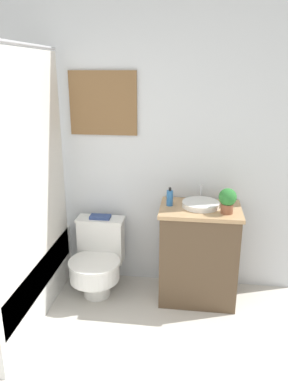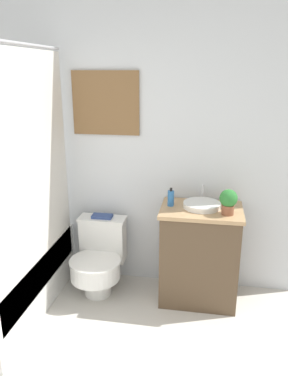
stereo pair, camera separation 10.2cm
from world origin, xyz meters
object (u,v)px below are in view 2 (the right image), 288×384
(soap_bottle, at_px, (171,198))
(potted_plant, at_px, (228,201))
(book_on_tank, at_px, (102,216))
(toilet, at_px, (99,258))
(sink, at_px, (202,205))

(soap_bottle, height_order, potted_plant, potted_plant)
(potted_plant, height_order, book_on_tank, potted_plant)
(soap_bottle, bearing_deg, book_on_tank, 171.50)
(toilet, relative_size, book_on_tank, 3.59)
(sink, bearing_deg, potted_plant, -30.87)
(sink, height_order, book_on_tank, sink)
(sink, bearing_deg, soap_bottle, -179.12)
(sink, distance_m, potted_plant, 0.24)
(sink, height_order, potted_plant, potted_plant)
(soap_bottle, distance_m, book_on_tank, 0.64)
(toilet, relative_size, soap_bottle, 4.19)
(toilet, bearing_deg, sink, 3.61)
(soap_bottle, bearing_deg, toilet, -175.28)
(book_on_tank, bearing_deg, toilet, -90.00)
(soap_bottle, height_order, book_on_tank, soap_bottle)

